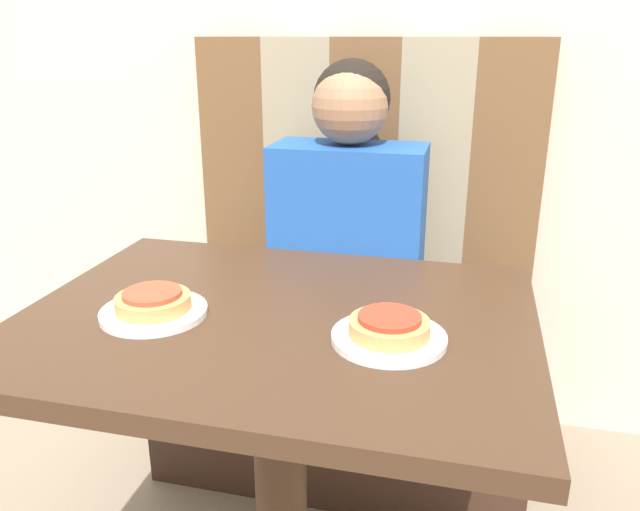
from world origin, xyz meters
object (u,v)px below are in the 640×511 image
at_px(person, 349,200).
at_px(plate_left, 154,312).
at_px(plate_right, 389,338).
at_px(pizza_right, 389,326).
at_px(pizza_left, 153,301).

relative_size(person, plate_left, 3.82).
distance_m(plate_right, pizza_right, 0.02).
relative_size(person, pizza_left, 5.46).
bearing_deg(pizza_left, plate_left, -165.96).
xyz_separation_m(plate_left, plate_right, (0.41, 0.00, 0.00)).
relative_size(plate_right, pizza_left, 1.43).
distance_m(plate_left, pizza_right, 0.41).
bearing_deg(pizza_left, plate_right, -0.00).
bearing_deg(plate_right, pizza_right, 165.96).
height_order(plate_left, pizza_left, pizza_left).
bearing_deg(pizza_right, pizza_left, 180.00).
bearing_deg(person, pizza_right, -73.66).
height_order(person, plate_right, person).
bearing_deg(plate_left, pizza_right, 0.00).
bearing_deg(pizza_right, plate_left, -180.00).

